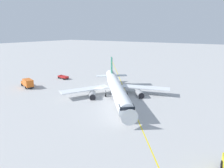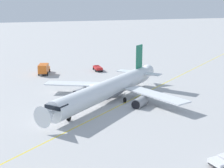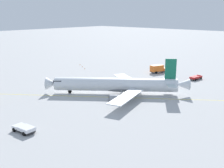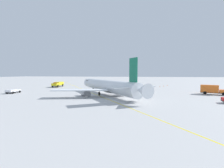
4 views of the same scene
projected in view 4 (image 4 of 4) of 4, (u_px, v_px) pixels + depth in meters
name	position (u px, v px, depth m)	size (l,w,h in m)	color
ground_plane	(125.00, 95.00, 51.21)	(600.00, 600.00, 0.00)	#B2B2B2
airliner_main	(107.00, 86.00, 51.51)	(29.45, 35.08, 10.84)	silver
fire_tender_truck	(58.00, 84.00, 81.26)	(4.10, 9.50, 2.50)	#232326
catering_truck_truck	(212.00, 89.00, 51.59)	(8.00, 4.86, 3.10)	#232326
pushback_tug_truck	(13.00, 91.00, 54.98)	(2.97, 5.11, 1.30)	#232326
taxiway_centreline	(94.00, 94.00, 53.91)	(106.02, 144.81, 0.01)	yellow
safety_cone_near	(160.00, 86.00, 81.46)	(0.36, 0.36, 0.55)	orange
safety_cone_mid	(164.00, 86.00, 84.97)	(0.36, 0.36, 0.55)	orange
safety_cone_far	(167.00, 85.00, 88.60)	(0.36, 0.36, 0.55)	orange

